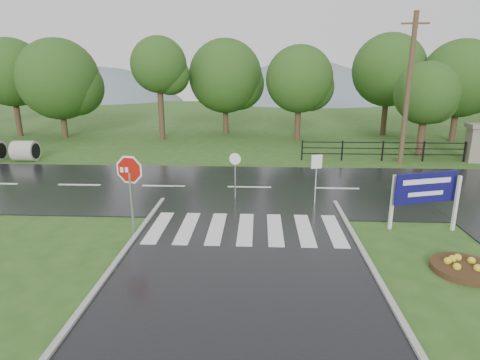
{
  "coord_description": "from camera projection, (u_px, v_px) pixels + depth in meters",
  "views": [
    {
      "loc": [
        0.42,
        -7.7,
        5.34
      ],
      "look_at": [
        -0.24,
        6.0,
        1.5
      ],
      "focal_mm": 30.0,
      "sensor_mm": 36.0,
      "label": 1
    }
  ],
  "objects": [
    {
      "name": "fence_west",
      "position": [
        383.0,
        149.0,
        23.7
      ],
      "size": [
        9.58,
        0.08,
        1.2
      ],
      "color": "black",
      "rests_on": "ground"
    },
    {
      "name": "estate_billboard",
      "position": [
        426.0,
        191.0,
        13.36
      ],
      "size": [
        2.23,
        0.72,
        2.02
      ],
      "color": "silver",
      "rests_on": "ground"
    },
    {
      "name": "pillar_west",
      "position": [
        475.0,
        142.0,
        23.33
      ],
      "size": [
        1.0,
        1.0,
        2.24
      ],
      "color": "gray",
      "rests_on": "ground"
    },
    {
      "name": "treeline",
      "position": [
        266.0,
        138.0,
        31.9
      ],
      "size": [
        83.2,
        5.2,
        10.0
      ],
      "color": "#204415",
      "rests_on": "ground"
    },
    {
      "name": "reg_sign_small",
      "position": [
        316.0,
        169.0,
        15.94
      ],
      "size": [
        0.44,
        0.15,
        2.04
      ],
      "color": "#939399",
      "rests_on": "ground"
    },
    {
      "name": "reg_sign_round",
      "position": [
        235.0,
        171.0,
        16.3
      ],
      "size": [
        0.47,
        0.11,
        2.04
      ],
      "color": "#939399",
      "rests_on": "ground"
    },
    {
      "name": "stop_sign",
      "position": [
        130.0,
        177.0,
        12.88
      ],
      "size": [
        1.23,
        0.3,
        2.83
      ],
      "color": "#939399",
      "rests_on": "ground"
    },
    {
      "name": "hills",
      "position": [
        275.0,
        183.0,
        75.41
      ],
      "size": [
        102.0,
        48.0,
        48.0
      ],
      "color": "slate",
      "rests_on": "ground"
    },
    {
      "name": "entrance_tree_left",
      "position": [
        426.0,
        94.0,
        24.17
      ],
      "size": [
        3.78,
        3.78,
        5.77
      ],
      "color": "#3D2B1C",
      "rests_on": "ground"
    },
    {
      "name": "ground",
      "position": [
        238.0,
        318.0,
        8.86
      ],
      "size": [
        120.0,
        120.0,
        0.0
      ],
      "primitive_type": "plane",
      "color": "#2B511B",
      "rests_on": "ground"
    },
    {
      "name": "main_road",
      "position": [
        249.0,
        188.0,
        18.48
      ],
      "size": [
        90.0,
        8.0,
        0.04
      ],
      "primitive_type": "cube",
      "color": "black",
      "rests_on": "ground"
    },
    {
      "name": "utility_pole_east",
      "position": [
        408.0,
        89.0,
        22.24
      ],
      "size": [
        1.47,
        0.28,
        8.28
      ],
      "color": "#473523",
      "rests_on": "ground"
    },
    {
      "name": "crosswalk",
      "position": [
        246.0,
        229.0,
        13.66
      ],
      "size": [
        6.5,
        2.8,
        0.02
      ],
      "color": "silver",
      "rests_on": "ground"
    },
    {
      "name": "flower_bed",
      "position": [
        464.0,
        267.0,
        10.88
      ],
      "size": [
        1.7,
        1.7,
        0.34
      ],
      "color": "#332111",
      "rests_on": "ground"
    }
  ]
}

